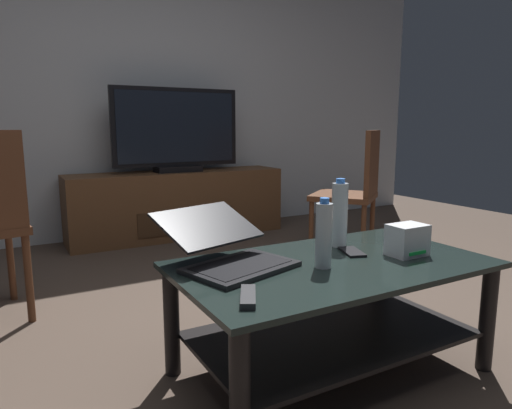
% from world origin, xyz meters
% --- Properties ---
extents(ground_plane, '(7.68, 7.68, 0.00)m').
position_xyz_m(ground_plane, '(0.00, 0.00, 0.00)').
color(ground_plane, '#4C3D33').
extents(back_wall, '(6.40, 0.12, 2.80)m').
position_xyz_m(back_wall, '(0.00, 2.56, 1.40)').
color(back_wall, silver).
rests_on(back_wall, ground).
extents(coffee_table, '(1.18, 0.67, 0.44)m').
position_xyz_m(coffee_table, '(0.09, -0.19, 0.30)').
color(coffee_table, black).
rests_on(coffee_table, ground).
extents(media_cabinet, '(1.84, 0.43, 0.57)m').
position_xyz_m(media_cabinet, '(0.34, 2.24, 0.28)').
color(media_cabinet, brown).
rests_on(media_cabinet, ground).
extents(television, '(1.09, 0.20, 0.70)m').
position_xyz_m(television, '(0.34, 2.22, 0.90)').
color(television, black).
rests_on(television, media_cabinet).
extents(dining_chair, '(0.62, 0.62, 0.92)m').
position_xyz_m(dining_chair, '(1.30, 1.07, 0.51)').
color(dining_chair, '#59331E').
rests_on(dining_chair, ground).
extents(laptop, '(0.48, 0.52, 0.19)m').
position_xyz_m(laptop, '(-0.28, -0.03, 0.50)').
color(laptop, black).
rests_on(laptop, coffee_table).
extents(router_box, '(0.15, 0.11, 0.12)m').
position_xyz_m(router_box, '(0.40, -0.26, 0.51)').
color(router_box, silver).
rests_on(router_box, coffee_table).
extents(water_bottle_near, '(0.06, 0.06, 0.26)m').
position_xyz_m(water_bottle_near, '(0.02, -0.22, 0.56)').
color(water_bottle_near, silver).
rests_on(water_bottle_near, coffee_table).
extents(water_bottle_far, '(0.07, 0.07, 0.29)m').
position_xyz_m(water_bottle_far, '(0.26, -0.01, 0.58)').
color(water_bottle_far, silver).
rests_on(water_bottle_far, coffee_table).
extents(cell_phone, '(0.11, 0.16, 0.01)m').
position_xyz_m(cell_phone, '(0.23, -0.13, 0.45)').
color(cell_phone, black).
rests_on(cell_phone, coffee_table).
extents(tv_remote, '(0.12, 0.16, 0.02)m').
position_xyz_m(tv_remote, '(-0.37, -0.37, 0.45)').
color(tv_remote, '#2D2D30').
rests_on(tv_remote, coffee_table).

